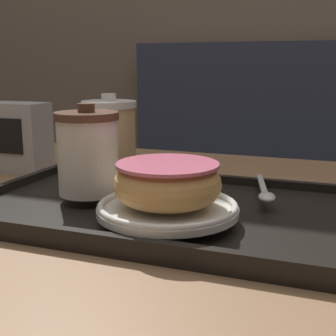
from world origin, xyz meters
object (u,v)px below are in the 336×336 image
donut_chocolate_glazed (168,182)px  napkin_dispenser (18,137)px  spoon (265,193)px  coffee_cup_rear (110,138)px  coffee_cup_front (88,153)px

donut_chocolate_glazed → napkin_dispenser: 0.44m
donut_chocolate_glazed → spoon: (0.10, 0.11, -0.03)m
spoon → napkin_dispenser: 0.49m
coffee_cup_rear → spoon: 0.26m
coffee_cup_front → donut_chocolate_glazed: coffee_cup_front is taller
napkin_dispenser → donut_chocolate_glazed: bearing=-30.0°
coffee_cup_front → spoon: coffee_cup_front is taller
spoon → napkin_dispenser: (-0.47, 0.10, 0.04)m
donut_chocolate_glazed → spoon: donut_chocolate_glazed is taller
donut_chocolate_glazed → coffee_cup_front: bearing=160.6°
coffee_cup_front → napkin_dispenser: coffee_cup_front is taller
coffee_cup_front → donut_chocolate_glazed: 0.14m
napkin_dispenser → coffee_cup_front: bearing=-34.8°
coffee_cup_front → coffee_cup_rear: bearing=102.0°
donut_chocolate_glazed → napkin_dispenser: size_ratio=0.99×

